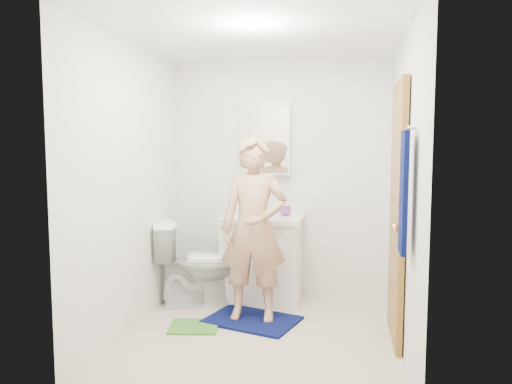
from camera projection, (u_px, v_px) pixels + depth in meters
floor at (262, 336)px, 4.09m from camera, size 2.20×2.40×0.02m
ceiling at (262, 34)px, 3.86m from camera, size 2.20×2.40×0.02m
wall_back at (281, 179)px, 5.16m from camera, size 2.20×0.02×2.40m
wall_front at (225, 209)px, 2.79m from camera, size 2.20×0.02×2.40m
wall_left at (131, 187)px, 4.17m from camera, size 0.02×2.40×2.40m
wall_right at (406, 192)px, 3.78m from camera, size 0.02×2.40×2.40m
vanity_cabinet at (262, 261)px, 4.98m from camera, size 0.75×0.55×0.80m
countertop at (262, 219)px, 4.93m from camera, size 0.79×0.59×0.05m
sink_basin at (262, 217)px, 4.93m from camera, size 0.40×0.40×0.03m
faucet at (265, 208)px, 5.10m from camera, size 0.03×0.03×0.12m
medicine_cabinet at (266, 140)px, 5.08m from camera, size 0.50×0.12×0.70m
mirror_panel at (265, 140)px, 5.02m from camera, size 0.46×0.01×0.66m
door at (397, 212)px, 3.95m from camera, size 0.05×0.80×2.05m
door_knob at (396, 228)px, 3.65m from camera, size 0.07×0.07×0.07m
towel at (404, 193)px, 3.23m from camera, size 0.03×0.24×0.80m
towel_hook at (412, 127)px, 3.18m from camera, size 0.06×0.02×0.02m
toilet at (198, 263)px, 4.84m from camera, size 0.91×0.67×0.82m
bath_mat at (252, 320)px, 4.41m from camera, size 0.90×0.75×0.02m
green_rug at (194, 327)px, 4.25m from camera, size 0.45×0.40×0.02m
soap_dispenser at (244, 206)px, 4.93m from camera, size 0.10×0.10×0.20m
toothbrush_cup at (285, 211)px, 4.96m from camera, size 0.14×0.14×0.09m
man at (254, 229)px, 4.35m from camera, size 0.59×0.39×1.60m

